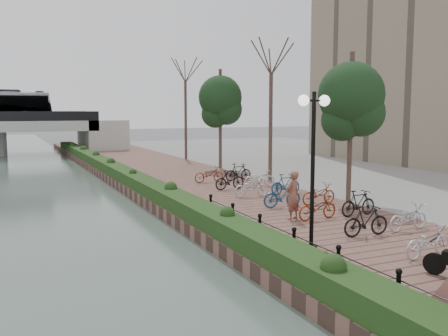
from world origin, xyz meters
TOP-DOWN VIEW (x-y plane):
  - ground at (0.00, 0.00)m, footprint 220.00×220.00m
  - promenade at (4.00, 17.50)m, footprint 8.00×75.00m
  - inland_pavement at (20.00, 17.50)m, footprint 24.00×75.00m
  - hedge at (0.60, 20.00)m, footprint 1.10×56.00m
  - chain_fence at (1.40, 2.00)m, footprint 0.10×14.10m
  - lamppost at (2.20, 3.33)m, footprint 1.02×0.32m
  - pedestrian at (3.78, 6.87)m, footprint 0.77×0.64m
  - bicycle_parking at (5.49, 9.05)m, footprint 2.40×17.32m
  - street_trees at (8.00, 12.68)m, footprint 3.20×37.12m

SIDE VIEW (x-z plane):
  - ground at x=0.00m, z-range 0.00..0.00m
  - promenade at x=4.00m, z-range 0.00..0.50m
  - inland_pavement at x=20.00m, z-range 0.00..0.50m
  - hedge at x=0.60m, z-range 0.50..1.10m
  - chain_fence at x=1.40m, z-range 0.50..1.20m
  - bicycle_parking at x=5.49m, z-range 0.47..1.47m
  - pedestrian at x=3.78m, z-range 0.50..2.30m
  - street_trees at x=8.00m, z-range 0.29..7.09m
  - lamppost at x=2.20m, z-range 1.53..6.07m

